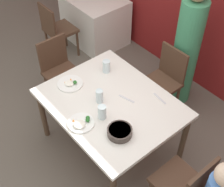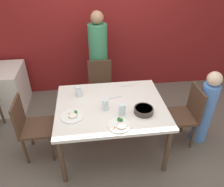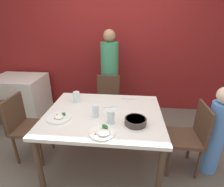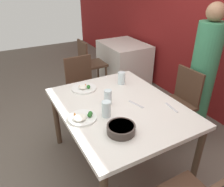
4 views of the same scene
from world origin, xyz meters
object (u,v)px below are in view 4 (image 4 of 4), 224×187
object	(u,v)px
person_adult	(202,77)
plate_rice_adult	(84,88)
glass_water_tall	(108,97)
chair_adult_spot	(179,101)
bowl_curry	(121,129)

from	to	relation	value
person_adult	plate_rice_adult	xyz separation A→B (m)	(-0.41, -1.37, 0.00)
person_adult	glass_water_tall	world-z (taller)	person_adult
chair_adult_spot	person_adult	distance (m)	0.41
chair_adult_spot	bowl_curry	xyz separation A→B (m)	(0.43, -1.07, 0.28)
glass_water_tall	plate_rice_adult	bearing A→B (deg)	-167.42
person_adult	plate_rice_adult	bearing A→B (deg)	-106.47
chair_adult_spot	glass_water_tall	xyz separation A→B (m)	(-0.01, -0.96, 0.32)
chair_adult_spot	person_adult	size ratio (longest dim) A/B	0.55
chair_adult_spot	plate_rice_adult	world-z (taller)	chair_adult_spot
person_adult	bowl_curry	xyz separation A→B (m)	(0.43, -1.40, 0.02)
chair_adult_spot	plate_rice_adult	size ratio (longest dim) A/B	3.26
bowl_curry	person_adult	bearing A→B (deg)	106.93
plate_rice_adult	person_adult	bearing A→B (deg)	73.53
chair_adult_spot	glass_water_tall	distance (m)	1.01
person_adult	glass_water_tall	distance (m)	1.28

